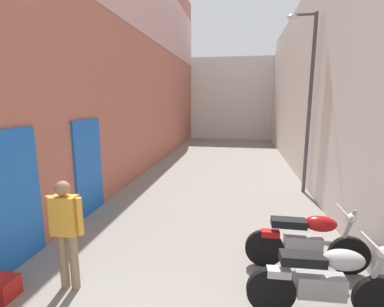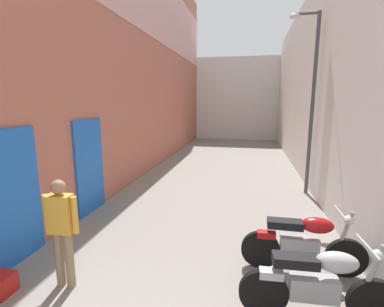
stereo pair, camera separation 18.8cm
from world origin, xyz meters
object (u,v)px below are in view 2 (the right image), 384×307
motorcycle_fourth (304,241)px  street_lamp (310,92)px  motorcycle_third (319,283)px  pedestrian_mid_alley (62,226)px

motorcycle_fourth → street_lamp: 4.73m
motorcycle_third → motorcycle_fourth: bearing=90.0°
pedestrian_mid_alley → street_lamp: bearing=51.2°
motorcycle_fourth → street_lamp: street_lamp is taller
motorcycle_third → pedestrian_mid_alley: bearing=-179.5°
pedestrian_mid_alley → street_lamp: size_ratio=0.32×
motorcycle_third → motorcycle_fourth: size_ratio=1.00×
street_lamp → pedestrian_mid_alley: bearing=-128.8°
motorcycle_third → street_lamp: size_ratio=0.38×
motorcycle_fourth → street_lamp: size_ratio=0.38×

